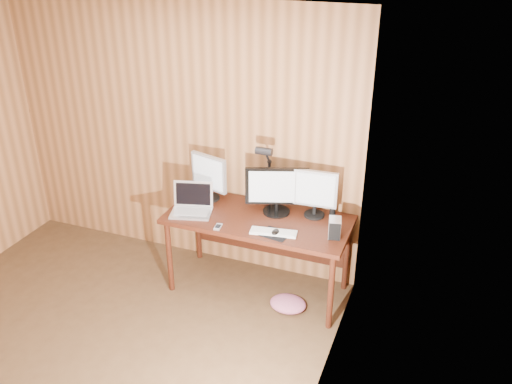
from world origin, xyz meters
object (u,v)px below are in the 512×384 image
Objects in this scene: hard_drive at (335,228)px; keyboard at (273,232)px; mouse at (275,232)px; monitor_right at (315,192)px; phone at (218,227)px; desk_lamp at (266,166)px; desk at (261,226)px; monitor_left at (209,176)px; laptop at (192,205)px; speaker at (333,209)px; monitor_center at (277,190)px.

keyboard is at bearing -177.75° from hard_drive.
keyboard is at bearing 152.72° from mouse.
monitor_right is 0.52m from keyboard.
phone is (-0.70, -0.48, -0.22)m from monitor_right.
desk_lamp reaches higher than mouse.
keyboard reaches higher than phone.
desk is at bearing 46.75° from phone.
monitor_right is (0.99, 0.03, -0.00)m from monitor_left.
desk_lamp is (-0.70, 0.30, 0.31)m from hard_drive.
laptop is 4.00× the size of mouse.
speaker reaches higher than mouse.
laptop is 1.27m from hard_drive.
desk is at bearing 127.30° from mouse.
monitor_left is 0.69× the size of desk_lamp.
keyboard is 0.47m from phone.
monitor_center is 4.28× the size of speaker.
monitor_left reaches higher than keyboard.
mouse is (0.02, -0.01, 0.01)m from keyboard.
desk_lamp is at bearing 14.06° from laptop.
monitor_center is 0.60m from phone.
monitor_center is 0.42m from mouse.
monitor_left is 1.15m from speaker.
monitor_center and monitor_right have the same top height.
desk_lamp is (-0.46, 0.03, 0.16)m from monitor_right.
desk_lamp reaches higher than monitor_left.
monitor_center is at bearing 31.25° from desk.
laptop reaches higher than hard_drive.
monitor_left is at bearing -159.05° from desk_lamp.
laptop is at bearing -162.81° from speaker.
mouse is at bearing -34.58° from keyboard.
desk_lamp reaches higher than phone.
monitor_right is 0.40m from hard_drive.
hard_drive is at bearing -11.85° from desk.
desk_lamp reaches higher than desk.
desk is 0.37m from keyboard.
keyboard is 0.03m from mouse.
monitor_center is at bearing -164.97° from speaker.
laptop is at bearing 179.35° from monitor_center.
monitor_right reaches higher than phone.
desk_lamp is (0.58, 0.32, 0.33)m from laptop.
desk is 2.55× the size of desk_lamp.
desk_lamp is at bearing 56.95° from phone.
keyboard is at bearing -47.58° from desk_lamp.
laptop reaches higher than desk.
monitor_left is at bearing 169.04° from desk.
mouse is (0.11, -0.35, -0.20)m from monitor_center.
monitor_center is 0.63m from hard_drive.
monitor_left is at bearing 144.08° from keyboard.
monitor_right is 0.68× the size of desk_lamp.
monitor_center is 3.28× the size of hard_drive.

